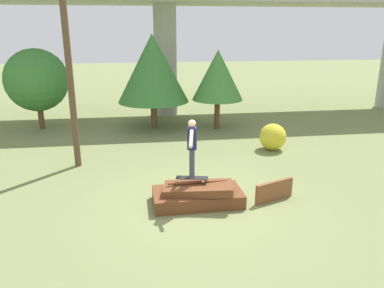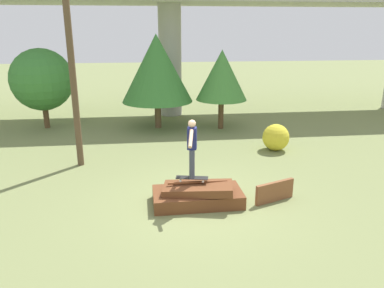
% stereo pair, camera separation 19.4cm
% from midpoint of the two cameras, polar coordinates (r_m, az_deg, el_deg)
% --- Properties ---
extents(ground_plane, '(80.00, 80.00, 0.00)m').
position_cam_midpoint_polar(ground_plane, '(9.54, 1.43, -9.01)').
color(ground_plane, olive).
extents(scrap_pile, '(2.23, 1.19, 0.61)m').
position_cam_midpoint_polar(scrap_pile, '(9.42, 1.45, -7.79)').
color(scrap_pile, brown).
rests_on(scrap_pile, ground_plane).
extents(scrap_plank_loose, '(1.10, 0.51, 0.52)m').
position_cam_midpoint_polar(scrap_plank_loose, '(9.79, 13.04, -7.08)').
color(scrap_plank_loose, brown).
rests_on(scrap_plank_loose, ground_plane).
extents(skateboard, '(0.82, 0.37, 0.09)m').
position_cam_midpoint_polar(skateboard, '(9.28, 0.60, -5.19)').
color(skateboard, black).
rests_on(skateboard, scrap_pile).
extents(skater, '(0.32, 1.13, 1.46)m').
position_cam_midpoint_polar(skater, '(8.99, 0.62, -0.18)').
color(skater, '#383D4C').
rests_on(skater, skateboard).
extents(highway_overpass, '(44.00, 4.28, 5.90)m').
position_cam_midpoint_polar(highway_overpass, '(18.71, -3.17, 20.20)').
color(highway_overpass, '#A8A59E').
rests_on(highway_overpass, ground_plane).
extents(utility_pole, '(1.30, 0.20, 6.23)m').
position_cam_midpoint_polar(utility_pole, '(11.89, -17.43, 11.76)').
color(utility_pole, brown).
rests_on(utility_pole, ground_plane).
extents(tree_behind_left, '(2.17, 2.17, 3.37)m').
position_cam_midpoint_polar(tree_behind_left, '(16.05, 4.91, 10.39)').
color(tree_behind_left, brown).
rests_on(tree_behind_left, ground_plane).
extents(tree_behind_right, '(2.63, 2.63, 3.42)m').
position_cam_midpoint_polar(tree_behind_right, '(17.33, -21.61, 9.09)').
color(tree_behind_right, brown).
rests_on(tree_behind_right, ground_plane).
extents(tree_mid_back, '(3.03, 3.03, 4.00)m').
position_cam_midpoint_polar(tree_mid_back, '(16.18, -5.05, 11.41)').
color(tree_mid_back, brown).
rests_on(tree_mid_back, ground_plane).
extents(bush_yellow_flowering, '(0.95, 0.95, 0.95)m').
position_cam_midpoint_polar(bush_yellow_flowering, '(13.72, 13.05, 0.99)').
color(bush_yellow_flowering, gold).
rests_on(bush_yellow_flowering, ground_plane).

